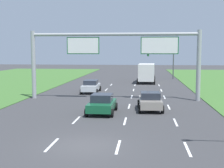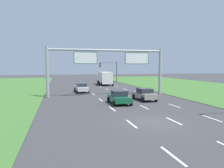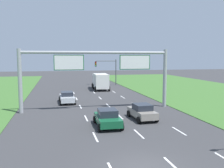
{
  "view_description": "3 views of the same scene",
  "coord_description": "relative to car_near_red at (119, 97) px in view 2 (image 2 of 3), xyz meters",
  "views": [
    {
      "loc": [
        3.02,
        -15.53,
        4.87
      ],
      "look_at": [
        -0.1,
        15.04,
        1.68
      ],
      "focal_mm": 50.0,
      "sensor_mm": 36.0,
      "label": 1
    },
    {
      "loc": [
        -7.05,
        -15.18,
        4.3
      ],
      "look_at": [
        0.76,
        16.09,
        1.68
      ],
      "focal_mm": 35.0,
      "sensor_mm": 36.0,
      "label": 2
    },
    {
      "loc": [
        -4.54,
        -12.38,
        6.08
      ],
      "look_at": [
        1.88,
        16.39,
        2.9
      ],
      "focal_mm": 40.0,
      "sensor_mm": 36.0,
      "label": 3
    }
  ],
  "objects": [
    {
      "name": "lane_dashes_inner_right",
      "position": [
        2.0,
        -2.64,
        -0.76
      ],
      "size": [
        0.14,
        50.4,
        0.01
      ],
      "color": "white",
      "rests_on": "ground_plane"
    },
    {
      "name": "lane_dashes_slip",
      "position": [
        5.5,
        -2.64,
        -0.76
      ],
      "size": [
        0.14,
        50.4,
        0.01
      ],
      "color": "white",
      "rests_on": "ground_plane"
    },
    {
      "name": "car_near_red",
      "position": [
        0.0,
        0.0,
        0.0
      ],
      "size": [
        2.21,
        3.97,
        1.53
      ],
      "rotation": [
        0.0,
        0.0,
        -0.02
      ],
      "color": "#145633",
      "rests_on": "ground_plane"
    },
    {
      "name": "lane_dashes_inner_left",
      "position": [
        -1.5,
        -2.64,
        -0.76
      ],
      "size": [
        0.14,
        50.4,
        0.01
      ],
      "color": "white",
      "rests_on": "ground_plane"
    },
    {
      "name": "traffic_light_mast",
      "position": [
        6.57,
        32.34,
        3.1
      ],
      "size": [
        4.76,
        0.49,
        5.6
      ],
      "color": "#47494F",
      "rests_on": "ground_plane"
    },
    {
      "name": "sign_gantry",
      "position": [
        0.49,
        7.24,
        4.14
      ],
      "size": [
        17.24,
        0.44,
        7.0
      ],
      "color": "#9EA0A5",
      "rests_on": "ground_plane"
    },
    {
      "name": "box_truck",
      "position": [
        3.73,
        25.09,
        0.87
      ],
      "size": [
        2.88,
        7.21,
        2.99
      ],
      "rotation": [
        0.0,
        0.0,
        -0.04
      ],
      "color": "silver",
      "rests_on": "ground_plane"
    },
    {
      "name": "ground_plane",
      "position": [
        0.25,
        -8.64,
        -0.77
      ],
      "size": [
        200.0,
        200.0,
        0.0
      ],
      "primitive_type": "plane",
      "color": "#38383A"
    },
    {
      "name": "car_lead_silver",
      "position": [
        -3.0,
        12.38,
        -0.0
      ],
      "size": [
        2.13,
        4.44,
        1.5
      ],
      "rotation": [
        0.0,
        0.0,
        0.03
      ],
      "color": "silver",
      "rests_on": "ground_plane"
    },
    {
      "name": "car_mid_lane",
      "position": [
        3.82,
        1.76,
        0.01
      ],
      "size": [
        2.17,
        4.0,
        1.52
      ],
      "rotation": [
        0.0,
        0.0,
        0.05
      ],
      "color": "gray",
      "rests_on": "ground_plane"
    }
  ]
}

